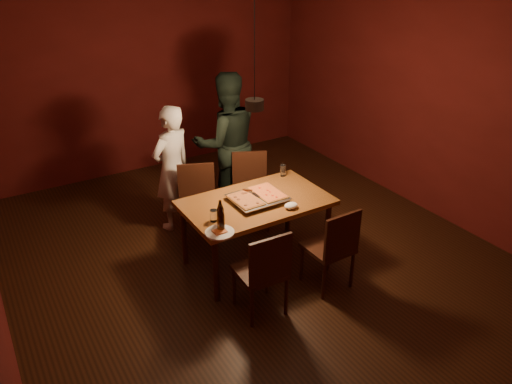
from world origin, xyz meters
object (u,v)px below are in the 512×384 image
pizza_tray (258,199)px  diner_white (172,169)px  diner_dark (227,143)px  dining_table (256,207)px  chair_near_left (265,267)px  chair_near_right (334,242)px  plate_slice (220,232)px  chair_far_left (197,196)px  beer_bottle_b (220,213)px  chair_far_right (250,182)px  pendant_lamp (255,104)px  beer_bottle_a (221,218)px

pizza_tray → diner_white: 1.28m
diner_dark → dining_table: bearing=84.3°
chair_near_left → chair_near_right: 0.79m
chair_near_right → plate_slice: 1.13m
chair_far_left → chair_near_right: size_ratio=1.13×
beer_bottle_b → dining_table: bearing=24.2°
dining_table → pizza_tray: size_ratio=2.73×
dining_table → chair_near_left: bearing=-116.2°
chair_near_left → plate_slice: 0.52m
chair_far_left → pizza_tray: size_ratio=1.00×
chair_near_left → beer_bottle_b: bearing=108.1°
beer_bottle_b → diner_dark: 1.76m
pizza_tray → beer_bottle_b: beer_bottle_b is taller
chair_far_left → beer_bottle_b: beer_bottle_b is taller
chair_far_right → pendant_lamp: size_ratio=0.51×
chair_near_left → diner_dark: diner_dark is taller
dining_table → diner_white: diner_white is taller
pizza_tray → dining_table: bearing=141.7°
pizza_tray → diner_white: diner_white is taller
chair_near_right → beer_bottle_a: size_ratio=1.80×
pizza_tray → chair_far_left: bearing=116.7°
chair_near_right → diner_white: size_ratio=0.32×
dining_table → plate_slice: 0.73m
dining_table → chair_far_left: (-0.31, 0.79, -0.14)m
beer_bottle_a → beer_bottle_b: (0.05, 0.10, -0.01)m
beer_bottle_a → diner_white: 1.54m
chair_far_right → diner_dark: 0.61m
plate_slice → diner_white: size_ratio=0.18×
dining_table → chair_near_right: (0.41, -0.79, -0.14)m
dining_table → chair_near_left: 0.88m
chair_near_right → chair_far_left: bearing=113.6°
dining_table → diner_white: size_ratio=0.98×
beer_bottle_a → pendant_lamp: pendant_lamp is taller
dining_table → chair_near_right: 0.90m
chair_far_left → beer_bottle_b: bearing=100.3°
beer_bottle_a → diner_white: size_ratio=0.18×
chair_near_right → pizza_tray: chair_near_right is taller
chair_far_left → pendant_lamp: pendant_lamp is taller
chair_far_left → diner_dark: diner_dark is taller
chair_near_right → beer_bottle_b: size_ratio=1.90×
pizza_tray → plate_slice: (-0.63, -0.36, -0.01)m
diner_white → dining_table: bearing=89.2°
dining_table → chair_near_right: size_ratio=3.09×
pendant_lamp → diner_dark: bearing=75.1°
chair_near_left → pendant_lamp: pendant_lamp is taller
dining_table → chair_near_left: (-0.39, -0.78, -0.14)m
chair_far_right → pendant_lamp: (-0.37, -0.72, 1.22)m
chair_far_left → chair_near_left: size_ratio=1.13×
chair_near_right → beer_bottle_b: (-0.94, 0.55, 0.34)m
chair_far_left → chair_far_right: (0.71, -0.00, 0.00)m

